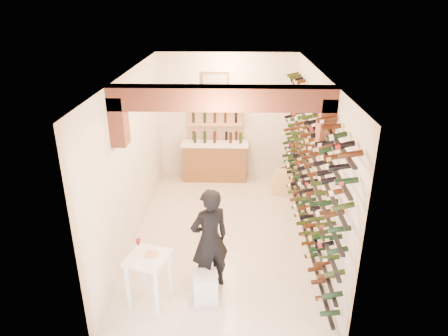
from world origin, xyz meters
The scene contains 11 objects.
ground centered at (0.00, 0.00, 0.00)m, with size 6.00×6.00×0.00m, color beige.
room_shell centered at (0.00, -0.26, 2.25)m, with size 3.52×6.02×3.21m.
wine_rack centered at (1.53, 0.00, 1.55)m, with size 0.32×5.70×2.56m.
back_counter centered at (-0.30, 2.65, 0.53)m, with size 1.70×0.62×1.29m.
back_shelving centered at (-0.30, 2.89, 1.17)m, with size 1.40×0.31×2.73m.
tasting_table centered at (-1.08, -2.08, 0.70)m, with size 0.73×0.73×1.04m.
white_stool centered at (-0.23, -2.00, 0.23)m, with size 0.37×0.37×0.47m, color white.
person centered at (-0.17, -1.65, 0.89)m, with size 0.65×0.43×1.78m, color black.
chrome_barstool centered at (-0.30, 0.30, 0.40)m, with size 0.35×0.35×0.68m.
crate_lower centered at (1.40, 1.86, 0.17)m, with size 0.55×0.39×0.33m, color #D3B573.
crate_upper centered at (1.40, 1.86, 0.46)m, with size 0.43×0.29×0.25m, color #D3B573.
Camera 1 is at (0.21, -7.19, 4.49)m, focal length 32.84 mm.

